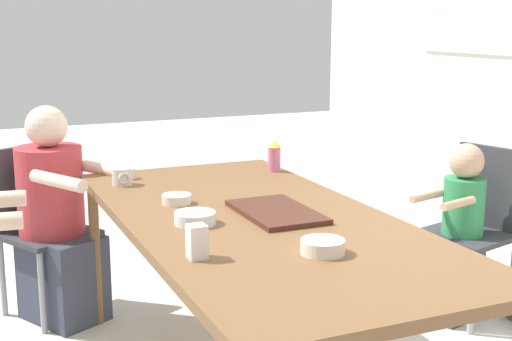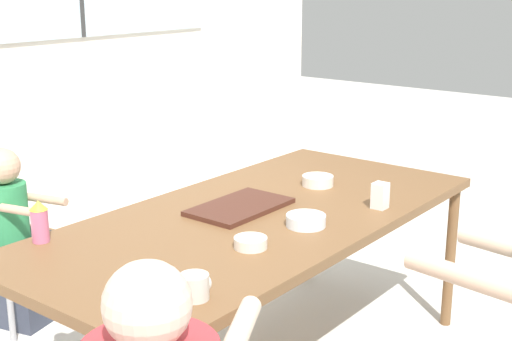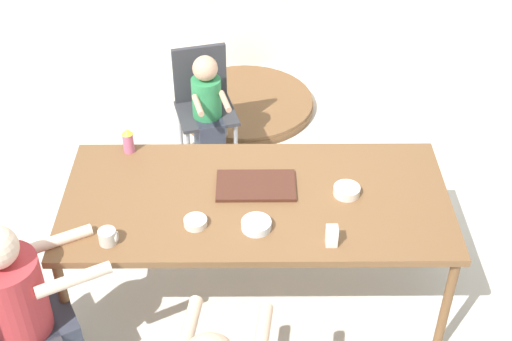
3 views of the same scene
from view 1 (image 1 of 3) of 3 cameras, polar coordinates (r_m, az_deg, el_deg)
The scene contains 12 objects.
dining_table at distance 2.73m, azimuth 0.00°, elevation -4.76°, with size 2.07×0.97×0.76m.
chair_for_man_blue_shirt at distance 3.82m, azimuth -17.16°, elevation -3.41°, with size 0.54×0.54×0.86m.
chair_for_toddler at distance 3.81m, azimuth 17.37°, elevation -3.47°, with size 0.49×0.49×0.86m.
person_man_blue_shirt at distance 3.69m, azimuth -15.65°, elevation -4.31°, with size 0.67×0.56×1.08m.
person_toddler at distance 3.71m, azimuth 15.91°, elevation -5.19°, with size 0.29×0.41×0.90m.
food_tray_dark at distance 2.75m, azimuth 1.62°, elevation -3.32°, with size 0.43×0.26×0.02m.
coffee_mug at distance 3.28m, azimuth -10.67°, elevation -0.49°, with size 0.10×0.09×0.08m.
sippy_cup at distance 3.51m, azimuth 1.47°, elevation 1.21°, with size 0.07×0.07×0.16m.
milk_carton_small at distance 2.24m, azimuth -4.74°, elevation -5.70°, with size 0.06×0.06×0.11m.
bowl_white_shallow at distance 2.30m, azimuth 5.36°, elevation -6.08°, with size 0.14×0.14×0.05m.
bowl_cereal at distance 2.91m, azimuth -6.38°, elevation -2.29°, with size 0.12×0.12×0.04m.
bowl_fruit at distance 2.62m, azimuth -4.91°, elevation -3.80°, with size 0.15×0.15×0.04m.
Camera 1 is at (2.39, -1.04, 1.49)m, focal length 50.00 mm.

